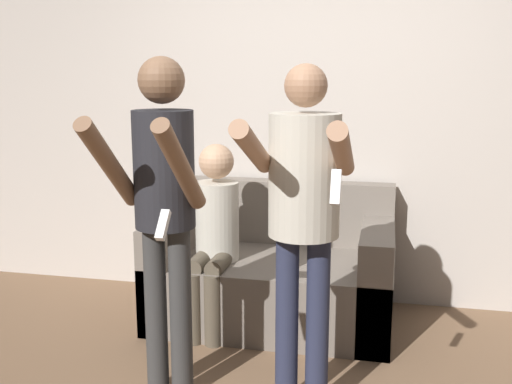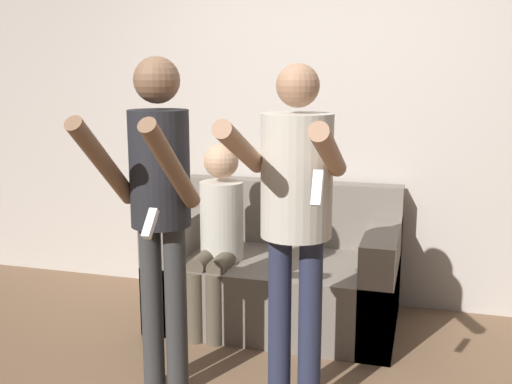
# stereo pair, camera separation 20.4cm
# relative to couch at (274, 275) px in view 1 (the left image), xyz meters

# --- Properties ---
(wall_back) EXTENTS (6.40, 0.06, 2.70)m
(wall_back) POSITION_rel_couch_xyz_m (0.22, 0.48, 1.05)
(wall_back) COLOR beige
(wall_back) RESTS_ON ground_plane
(couch) EXTENTS (1.53, 0.91, 0.88)m
(couch) POSITION_rel_couch_xyz_m (0.00, 0.00, 0.00)
(couch) COLOR slate
(couch) RESTS_ON ground_plane
(person_standing_left) EXTENTS (0.41, 0.65, 1.69)m
(person_standing_left) POSITION_rel_couch_xyz_m (-0.34, -1.07, 0.74)
(person_standing_left) COLOR #383838
(person_standing_left) RESTS_ON ground_plane
(person_standing_right) EXTENTS (0.45, 0.69, 1.65)m
(person_standing_right) POSITION_rel_couch_xyz_m (0.34, -1.07, 0.74)
(person_standing_right) COLOR #282D47
(person_standing_right) RESTS_ON ground_plane
(person_seated) EXTENTS (0.28, 0.51, 1.18)m
(person_seated) POSITION_rel_couch_xyz_m (-0.34, -0.22, 0.35)
(person_seated) COLOR brown
(person_seated) RESTS_ON ground_plane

